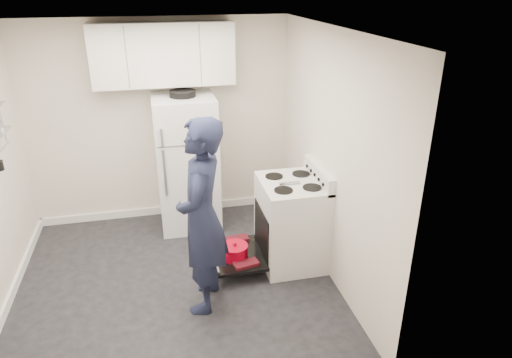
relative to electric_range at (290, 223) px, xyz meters
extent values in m
cube|color=black|center=(-1.26, -0.15, -0.47)|extent=(3.20, 3.20, 0.01)
cube|color=white|center=(-1.26, -0.15, 2.03)|extent=(3.20, 3.20, 0.01)
cube|color=beige|center=(-1.26, 1.45, 0.78)|extent=(3.20, 0.01, 2.50)
cube|color=beige|center=(-1.26, -1.75, 0.78)|extent=(3.20, 0.01, 2.50)
cube|color=beige|center=(0.34, -0.15, 0.78)|extent=(0.01, 3.20, 2.50)
cube|color=white|center=(-2.85, -0.15, -0.42)|extent=(0.03, 3.20, 0.10)
cube|color=white|center=(-1.26, 1.44, -0.42)|extent=(3.20, 0.03, 0.10)
cube|color=silver|center=(0.01, 0.00, -0.01)|extent=(0.65, 0.76, 0.92)
cube|color=black|center=(-0.06, 0.00, -0.07)|extent=(0.53, 0.60, 0.52)
cube|color=orange|center=(0.21, 0.00, -0.07)|extent=(0.02, 0.56, 0.46)
cylinder|color=black|center=(-0.01, 0.00, -0.25)|extent=(0.34, 0.34, 0.02)
cube|color=silver|center=(0.30, 0.00, 0.54)|extent=(0.08, 0.76, 0.18)
cube|color=silver|center=(0.01, 0.00, 0.47)|extent=(0.65, 0.76, 0.03)
cube|color=#B2B2B7|center=(-0.04, -0.05, 0.50)|extent=(0.22, 0.03, 0.01)
cube|color=black|center=(-0.59, 0.00, -0.32)|extent=(0.55, 0.70, 0.03)
cylinder|color=#B2B2B7|center=(-0.83, 0.00, -0.29)|extent=(0.02, 0.66, 0.02)
cylinder|color=#AC021A|center=(-0.62, -0.06, -0.24)|extent=(0.28, 0.28, 0.13)
cylinder|color=#AC021A|center=(-0.62, -0.06, -0.17)|extent=(0.29, 0.29, 0.02)
sphere|color=#AC021A|center=(-0.62, -0.06, -0.14)|extent=(0.04, 0.04, 0.04)
cube|color=maroon|center=(-0.54, -0.24, -0.29)|extent=(0.28, 0.18, 0.04)
cube|color=maroon|center=(-0.54, 0.27, -0.29)|extent=(0.27, 0.15, 0.04)
cube|color=silver|center=(-0.99, 1.10, 0.36)|extent=(0.72, 0.70, 1.65)
cube|color=#4C4C4C|center=(-0.99, 0.75, 0.71)|extent=(0.68, 0.01, 0.01)
cube|color=#B2B2B7|center=(-1.27, 0.73, 0.83)|extent=(0.03, 0.03, 0.20)
cube|color=#B2B2B7|center=(-1.27, 0.73, 0.41)|extent=(0.03, 0.03, 0.55)
cylinder|color=black|center=(-0.99, 1.10, 1.21)|extent=(0.30, 0.30, 0.07)
cube|color=#C34637|center=(-0.94, 0.74, 0.23)|extent=(0.10, 0.01, 0.10)
cube|color=#B87D15|center=(-0.89, 0.74, 0.88)|extent=(0.07, 0.01, 0.07)
cube|color=green|center=(-0.81, 0.74, 0.43)|extent=(0.09, 0.01, 0.12)
cube|color=silver|center=(-1.16, 1.28, 1.63)|extent=(1.60, 0.33, 0.70)
imported|color=#181C35|center=(-0.99, -0.51, 0.46)|extent=(0.62, 0.77, 1.85)
camera|label=1|loc=(-1.32, -4.12, 2.42)|focal=32.00mm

